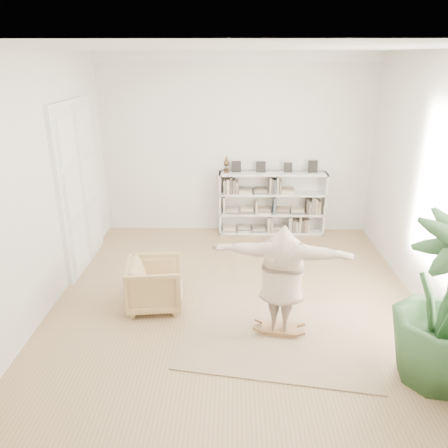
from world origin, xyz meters
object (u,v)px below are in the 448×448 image
rocker_board (279,328)px  person (282,276)px  bookshelf (272,204)px  houseplant (447,304)px  armchair (155,284)px

rocker_board → person: person is taller
bookshelf → houseplant: houseplant is taller
bookshelf → rocker_board: 3.69m
armchair → rocker_board: 1.92m
armchair → rocker_board: bearing=-116.7°
bookshelf → armchair: size_ratio=2.75×
armchair → rocker_board: armchair is taller
bookshelf → person: size_ratio=1.21×
bookshelf → armchair: bookshelf is taller
houseplant → person: bearing=153.2°
houseplant → bookshelf: bearing=108.8°
rocker_board → person: (0.00, 0.00, 0.79)m
rocker_board → houseplant: 2.12m
person → houseplant: size_ratio=0.92×
armchair → bookshelf: bearing=-39.7°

